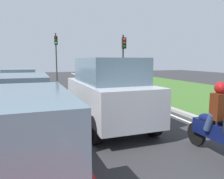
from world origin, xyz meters
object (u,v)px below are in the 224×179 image
car_hatchback_far (21,86)px  traffic_light_far_median (56,49)px  motorcycle (219,133)px  rider_person (220,106)px  car_sedan_left_lane (15,113)px  car_sedan_near_left (1,174)px  traffic_light_near_right (124,52)px  car_suv_ahead (108,91)px

car_hatchback_far → traffic_light_far_median: bearing=77.6°
motorcycle → rider_person: rider_person is taller
car_sedan_left_lane → motorcycle: bearing=-24.9°
car_sedan_left_lane → motorcycle: (4.40, -1.99, -0.35)m
motorcycle → car_sedan_near_left: bearing=-164.4°
motorcycle → traffic_light_near_right: traffic_light_near_right is taller
car_suv_ahead → traffic_light_near_right: bearing=63.7°
car_sedan_left_lane → motorcycle: car_sedan_left_lane is taller
car_sedan_near_left → traffic_light_far_median: size_ratio=0.86×
car_suv_ahead → car_hatchback_far: 5.99m
car_suv_ahead → rider_person: size_ratio=3.91×
car_sedan_near_left → traffic_light_near_right: traffic_light_near_right is taller
car_hatchback_far → rider_person: 9.55m
traffic_light_far_median → car_sedan_near_left: bearing=-96.7°
motorcycle → rider_person: size_ratio=1.63×
car_hatchback_far → car_suv_ahead: bearing=-58.5°
motorcycle → car_sedan_left_lane: bearing=156.9°
car_sedan_left_lane → car_sedan_near_left: 3.10m
car_sedan_near_left → motorcycle: 4.47m
car_sedan_left_lane → rider_person: size_ratio=3.71×
traffic_light_far_median → car_sedan_left_lane: bearing=-98.1°
car_sedan_left_lane → traffic_light_near_right: bearing=56.2°
motorcycle → traffic_light_near_right: 13.85m
rider_person → traffic_light_far_median: 20.63m
motorcycle → traffic_light_far_median: 20.75m
car_sedan_near_left → car_suv_ahead: bearing=56.9°
traffic_light_far_median → traffic_light_near_right: bearing=-56.4°
car_sedan_left_lane → car_hatchback_far: 6.40m
car_hatchback_far → traffic_light_far_median: 12.69m
car_sedan_near_left → traffic_light_near_right: 16.30m
car_hatchback_far → rider_person: size_ratio=3.20×
traffic_light_near_right → motorcycle: bearing=-102.7°
car_sedan_left_lane → car_hatchback_far: car_sedan_left_lane is taller
car_sedan_near_left → rider_person: car_sedan_near_left is taller
traffic_light_near_right → car_hatchback_far: bearing=-147.2°
car_sedan_left_lane → rider_person: bearing=-24.3°
car_sedan_near_left → car_sedan_left_lane: bearing=90.5°
rider_person → traffic_light_near_right: bearing=78.4°
car_sedan_left_lane → motorcycle: 4.84m
car_hatchback_far → traffic_light_near_right: size_ratio=0.87×
rider_person → traffic_light_far_median: bearing=96.1°
car_hatchback_far → rider_person: (4.65, -8.34, 0.31)m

